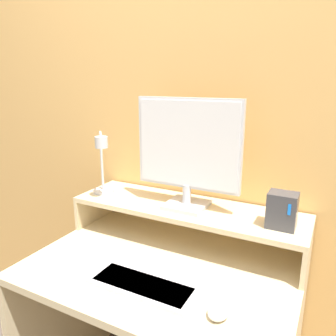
% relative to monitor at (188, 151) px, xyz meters
% --- Properties ---
extents(wall_back, '(6.00, 0.05, 2.50)m').
position_rel_monitor_xyz_m(wall_back, '(-0.01, 0.20, 0.10)').
color(wall_back, '#E5AD60').
rests_on(wall_back, ground_plane).
extents(desk, '(1.03, 0.74, 0.74)m').
position_rel_monitor_xyz_m(desk, '(-0.01, -0.21, -0.64)').
color(desk, beige).
rests_on(desk, ground_plane).
extents(monitor_shelf, '(1.03, 0.31, 0.17)m').
position_rel_monitor_xyz_m(monitor_shelf, '(-0.01, 0.01, -0.28)').
color(monitor_shelf, beige).
rests_on(monitor_shelf, desk).
extents(monitor, '(0.46, 0.17, 0.47)m').
position_rel_monitor_xyz_m(monitor, '(0.00, 0.00, 0.00)').
color(monitor, '#BCBCC1').
rests_on(monitor, monitor_shelf).
extents(desk_lamp, '(0.16, 0.17, 0.30)m').
position_rel_monitor_xyz_m(desk_lamp, '(-0.41, -0.06, -0.09)').
color(desk_lamp, silver).
rests_on(desk_lamp, monitor_shelf).
extents(router_dock, '(0.11, 0.09, 0.14)m').
position_rel_monitor_xyz_m(router_dock, '(0.40, -0.02, -0.18)').
color(router_dock, '#3D3D42').
rests_on(router_dock, monitor_shelf).
extents(keyboard, '(0.38, 0.15, 0.02)m').
position_rel_monitor_xyz_m(keyboard, '(0.01, -0.38, -0.40)').
color(keyboard, silver).
rests_on(keyboard, desk).
extents(mouse, '(0.07, 0.09, 0.03)m').
position_rel_monitor_xyz_m(mouse, '(0.29, -0.39, -0.40)').
color(mouse, silver).
rests_on(mouse, desk).
extents(remote_control, '(0.06, 0.19, 0.02)m').
position_rel_monitor_xyz_m(remote_control, '(-0.33, -0.39, -0.41)').
color(remote_control, white).
rests_on(remote_control, desk).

